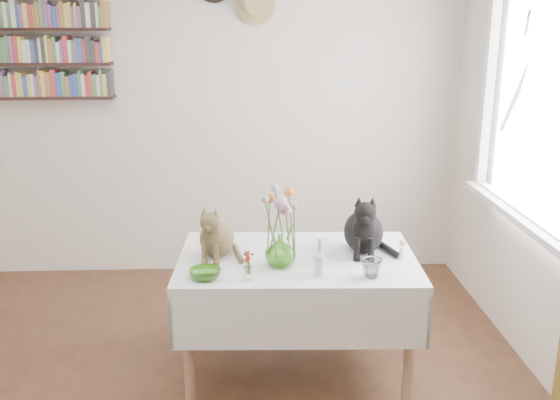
{
  "coord_description": "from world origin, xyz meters",
  "views": [
    {
      "loc": [
        0.41,
        -2.49,
        1.95
      ],
      "look_at": [
        0.55,
        0.59,
        1.05
      ],
      "focal_mm": 40.0,
      "sensor_mm": 36.0,
      "label": 1
    }
  ],
  "objects_px": {
    "tabby_cat": "(217,229)",
    "flower_vase": "(280,251)",
    "bookshelf_unit": "(38,35)",
    "dining_table": "(297,286)",
    "black_cat": "(364,221)"
  },
  "relations": [
    {
      "from": "tabby_cat",
      "to": "flower_vase",
      "type": "distance_m",
      "value": 0.38
    },
    {
      "from": "tabby_cat",
      "to": "bookshelf_unit",
      "type": "height_order",
      "value": "bookshelf_unit"
    },
    {
      "from": "dining_table",
      "to": "bookshelf_unit",
      "type": "distance_m",
      "value": 2.64
    },
    {
      "from": "black_cat",
      "to": "bookshelf_unit",
      "type": "relative_size",
      "value": 0.36
    },
    {
      "from": "flower_vase",
      "to": "black_cat",
      "type": "bearing_deg",
      "value": 22.45
    },
    {
      "from": "dining_table",
      "to": "bookshelf_unit",
      "type": "xyz_separation_m",
      "value": [
        -1.75,
        1.47,
        1.32
      ]
    },
    {
      "from": "flower_vase",
      "to": "bookshelf_unit",
      "type": "height_order",
      "value": "bookshelf_unit"
    },
    {
      "from": "black_cat",
      "to": "bookshelf_unit",
      "type": "bearing_deg",
      "value": 154.44
    },
    {
      "from": "tabby_cat",
      "to": "black_cat",
      "type": "relative_size",
      "value": 0.87
    },
    {
      "from": "black_cat",
      "to": "flower_vase",
      "type": "bearing_deg",
      "value": -149.76
    },
    {
      "from": "dining_table",
      "to": "black_cat",
      "type": "height_order",
      "value": "black_cat"
    },
    {
      "from": "tabby_cat",
      "to": "black_cat",
      "type": "distance_m",
      "value": 0.81
    },
    {
      "from": "dining_table",
      "to": "tabby_cat",
      "type": "distance_m",
      "value": 0.55
    },
    {
      "from": "flower_vase",
      "to": "bookshelf_unit",
      "type": "relative_size",
      "value": 0.17
    },
    {
      "from": "dining_table",
      "to": "tabby_cat",
      "type": "relative_size",
      "value": 4.26
    }
  ]
}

